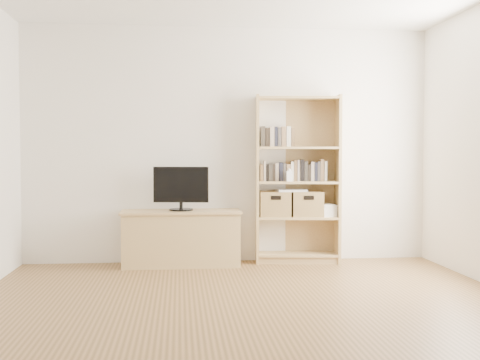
{
  "coord_description": "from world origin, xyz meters",
  "views": [
    {
      "loc": [
        -0.55,
        -4.18,
        1.2
      ],
      "look_at": [
        0.07,
        1.9,
        0.93
      ],
      "focal_mm": 45.0,
      "sensor_mm": 36.0,
      "label": 1
    }
  ],
  "objects": [
    {
      "name": "basket_left",
      "position": [
        0.51,
        2.36,
        0.65
      ],
      "size": [
        0.36,
        0.31,
        0.27
      ],
      "primitive_type": "cube",
      "rotation": [
        0.0,
        0.0,
        -0.11
      ],
      "color": "olive",
      "rests_on": "bookshelf"
    },
    {
      "name": "floor",
      "position": [
        0.0,
        0.0,
        0.0
      ],
      "size": [
        4.5,
        5.0,
        0.01
      ],
      "primitive_type": "cube",
      "color": "brown",
      "rests_on": "ground"
    },
    {
      "name": "laptop",
      "position": [
        0.68,
        2.33,
        0.8
      ],
      "size": [
        0.33,
        0.24,
        0.03
      ],
      "primitive_type": "cube",
      "rotation": [
        0.0,
        0.0,
        0.05
      ],
      "color": "silver",
      "rests_on": "basket_left"
    },
    {
      "name": "books_row_upper",
      "position": [
        0.55,
        2.38,
        1.38
      ],
      "size": [
        0.4,
        0.19,
        0.2
      ],
      "primitive_type": "cube",
      "rotation": [
        0.0,
        0.0,
        -0.12
      ],
      "color": "brown",
      "rests_on": "bookshelf"
    },
    {
      "name": "magazine_stack",
      "position": [
        1.07,
        2.3,
        0.57
      ],
      "size": [
        0.19,
        0.26,
        0.11
      ],
      "primitive_type": "cube",
      "rotation": [
        0.0,
        0.0,
        0.07
      ],
      "color": "beige",
      "rests_on": "bookshelf"
    },
    {
      "name": "bookshelf",
      "position": [
        0.75,
        2.34,
        0.92
      ],
      "size": [
        0.95,
        0.42,
        1.84
      ],
      "primitive_type": "cube",
      "rotation": [
        0.0,
        0.0,
        -0.1
      ],
      "color": "tan",
      "rests_on": "floor"
    },
    {
      "name": "front_wall",
      "position": [
        0.0,
        -2.5,
        1.3
      ],
      "size": [
        4.5,
        0.02,
        2.6
      ],
      "primitive_type": "cube",
      "color": "white",
      "rests_on": "floor"
    },
    {
      "name": "tv_stand",
      "position": [
        -0.53,
        2.27,
        0.28
      ],
      "size": [
        1.24,
        0.47,
        0.57
      ],
      "primitive_type": "cube",
      "rotation": [
        0.0,
        0.0,
        0.01
      ],
      "color": "tan",
      "rests_on": "floor"
    },
    {
      "name": "basket_right",
      "position": [
        0.86,
        2.32,
        0.65
      ],
      "size": [
        0.37,
        0.32,
        0.27
      ],
      "primitive_type": "cube",
      "rotation": [
        0.0,
        0.0,
        -0.13
      ],
      "color": "olive",
      "rests_on": "bookshelf"
    },
    {
      "name": "baby_monitor",
      "position": [
        0.64,
        2.25,
        0.96
      ],
      "size": [
        0.06,
        0.04,
        0.11
      ],
      "primitive_type": "cube",
      "rotation": [
        0.0,
        0.0,
        0.05
      ],
      "color": "white",
      "rests_on": "bookshelf"
    },
    {
      "name": "television",
      "position": [
        -0.53,
        2.27,
        0.82
      ],
      "size": [
        0.59,
        0.14,
        0.46
      ],
      "primitive_type": "cube",
      "rotation": [
        0.0,
        0.0,
        -0.16
      ],
      "color": "black",
      "rests_on": "tv_stand"
    },
    {
      "name": "back_wall",
      "position": [
        0.0,
        2.5,
        1.3
      ],
      "size": [
        4.5,
        0.02,
        2.6
      ],
      "primitive_type": "cube",
      "color": "white",
      "rests_on": "floor"
    },
    {
      "name": "books_row_mid",
      "position": [
        0.75,
        2.36,
        1.01
      ],
      "size": [
        0.82,
        0.22,
        0.22
      ],
      "primitive_type": "cube",
      "rotation": [
        0.0,
        0.0,
        -0.07
      ],
      "color": "brown",
      "rests_on": "bookshelf"
    }
  ]
}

